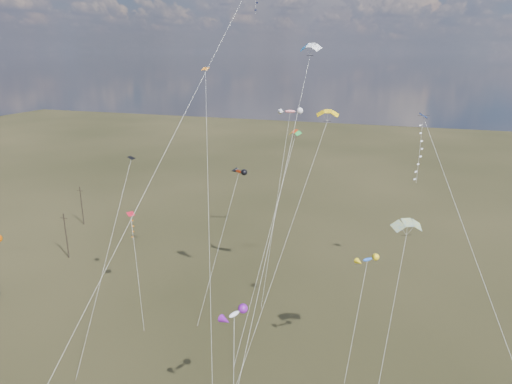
% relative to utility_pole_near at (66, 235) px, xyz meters
% --- Properties ---
extents(utility_pole_near, '(1.40, 0.20, 8.00)m').
position_rel_utility_pole_near_xyz_m(utility_pole_near, '(0.00, 0.00, 0.00)').
color(utility_pole_near, black).
rests_on(utility_pole_near, ground).
extents(utility_pole_far, '(1.40, 0.20, 8.00)m').
position_rel_utility_pole_near_xyz_m(utility_pole_far, '(-8.00, 14.00, 0.00)').
color(utility_pole_far, black).
rests_on(utility_pole_far, ground).
extents(diamond_navy_tall, '(11.95, 31.80, 41.71)m').
position_rel_utility_pole_near_xyz_m(diamond_navy_tall, '(35.86, -13.03, 31.26)').
color(diamond_navy_tall, '#0A0853').
rests_on(diamond_navy_tall, ground).
extents(diamond_black_mid, '(1.51, 15.69, 21.34)m').
position_rel_utility_pole_near_xyz_m(diamond_black_mid, '(21.17, -14.52, 10.64)').
color(diamond_black_mid, black).
rests_on(diamond_black_mid, ground).
extents(diamond_red_low, '(5.22, 6.50, 13.47)m').
position_rel_utility_pole_near_xyz_m(diamond_red_low, '(19.68, -9.28, 6.92)').
color(diamond_red_low, '#A81121').
rests_on(diamond_red_low, ground).
extents(diamond_navy_right, '(13.91, 21.43, 28.49)m').
position_rel_utility_pole_near_xyz_m(diamond_navy_right, '(55.28, -14.68, 19.75)').
color(diamond_navy_right, '#122150').
rests_on(diamond_navy_right, ground).
extents(diamond_orange_center, '(8.75, 19.19, 31.99)m').
position_rel_utility_pole_near_xyz_m(diamond_orange_center, '(31.57, -10.57, 17.09)').
color(diamond_orange_center, orange).
rests_on(diamond_orange_center, ground).
extents(parafoil_yellow, '(6.51, 20.86, 27.55)m').
position_rel_utility_pole_near_xyz_m(parafoil_yellow, '(43.82, -2.12, 22.70)').
color(parafoil_yellow, '#E8B60C').
rests_on(parafoil_yellow, ground).
extents(parafoil_blue_white, '(3.77, 20.19, 35.04)m').
position_rel_utility_pole_near_xyz_m(parafoil_blue_white, '(43.04, -9.79, 30.11)').
color(parafoil_blue_white, '#1968B1').
rests_on(parafoil_blue_white, ground).
extents(parafoil_striped, '(3.48, 14.40, 19.16)m').
position_rel_utility_pole_near_xyz_m(parafoil_striped, '(54.10, -15.04, 14.32)').
color(parafoil_striped, yellow).
rests_on(parafoil_striped, ground).
extents(parafoil_tricolor, '(3.05, 18.96, 24.38)m').
position_rel_utility_pole_near_xyz_m(parafoil_tricolor, '(39.28, -0.07, 19.55)').
color(parafoil_tricolor, gold).
rests_on(parafoil_tricolor, ground).
extents(novelty_orange_black, '(3.58, 11.22, 18.85)m').
position_rel_utility_pole_near_xyz_m(novelty_orange_black, '(32.08, -1.75, 14.18)').
color(novelty_orange_black, red).
rests_on(novelty_orange_black, ground).
extents(novelty_white_purple, '(3.71, 9.24, 12.72)m').
position_rel_utility_pole_near_xyz_m(novelty_white_purple, '(40.62, -25.70, 8.10)').
color(novelty_white_purple, white).
rests_on(novelty_white_purple, ground).
extents(novelty_redwhite_stripe, '(3.67, 20.45, 25.24)m').
position_rel_utility_pole_near_xyz_m(novelty_redwhite_stripe, '(34.98, 14.24, 20.48)').
color(novelty_redwhite_stripe, red).
rests_on(novelty_redwhite_stripe, ground).
extents(novelty_blue_yellow, '(2.34, 8.69, 14.50)m').
position_rel_utility_pole_near_xyz_m(novelty_blue_yellow, '(50.68, -15.03, 9.92)').
color(novelty_blue_yellow, blue).
rests_on(novelty_blue_yellow, ground).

